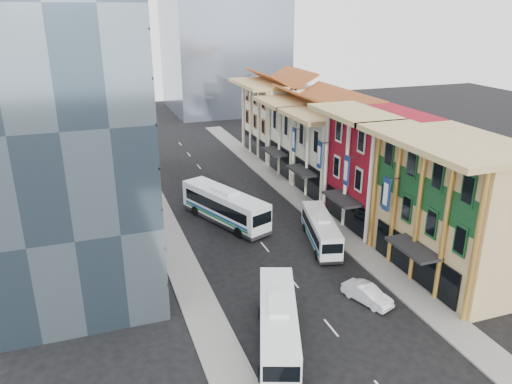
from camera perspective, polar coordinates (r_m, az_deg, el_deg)
name	(u,v)px	position (r m, az deg, el deg)	size (l,w,h in m)	color
ground	(338,336)	(37.88, 9.30, -15.89)	(200.00, 200.00, 0.00)	black
sidewalk_right	(312,210)	(58.43, 6.44, -2.04)	(3.00, 90.00, 0.15)	slate
sidewalk_left	(167,230)	(53.70, -10.19, -4.34)	(3.00, 90.00, 0.15)	slate
shophouse_tan	(459,209)	(46.10, 22.21, -1.83)	(8.00, 14.00, 12.00)	tan
shophouse_red	(381,169)	(54.98, 14.13, 2.58)	(8.00, 10.00, 12.00)	maroon
shophouse_cream_near	(338,155)	(63.01, 9.37, 4.24)	(8.00, 9.00, 10.00)	white
shophouse_cream_mid	(307,138)	(70.74, 5.90, 6.18)	(8.00, 9.00, 10.00)	white
shophouse_cream_far	(279,119)	(79.98, 2.70, 8.29)	(8.00, 12.00, 11.00)	white
office_tower	(62,98)	(45.98, -21.34, 9.96)	(12.00, 26.00, 30.00)	#3A4C5C
office_block_far	(80,130)	(70.07, -19.49, 6.66)	(10.00, 18.00, 14.00)	gray
bus_left_near	(278,324)	(35.59, 2.55, -14.80)	(2.55, 10.90, 3.50)	white
bus_left_far	(225,205)	(54.38, -3.60, -1.54)	(2.87, 12.25, 3.93)	white
bus_right	(321,230)	(49.96, 7.43, -4.29)	(2.24, 9.55, 3.06)	silver
sedan_right	(367,294)	(41.62, 12.59, -11.32)	(1.50, 4.30, 1.42)	silver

